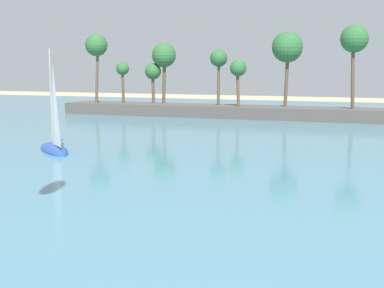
# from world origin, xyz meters

# --- Properties ---
(sea) EXTENTS (220.00, 104.18, 0.06)m
(sea) POSITION_xyz_m (0.00, 60.23, 0.03)
(sea) COLOR teal
(sea) RESTS_ON ground
(palm_headland) EXTENTS (82.01, 6.32, 13.18)m
(palm_headland) POSITION_xyz_m (-1.47, 72.37, 3.66)
(palm_headland) COLOR #514C47
(palm_headland) RESTS_ON ground
(sailboat_near_shore) EXTENTS (6.30, 6.20, 9.86)m
(sailboat_near_shore) POSITION_xyz_m (-21.27, 36.60, 0.95)
(sailboat_near_shore) COLOR #234793
(sailboat_near_shore) RESTS_ON sea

